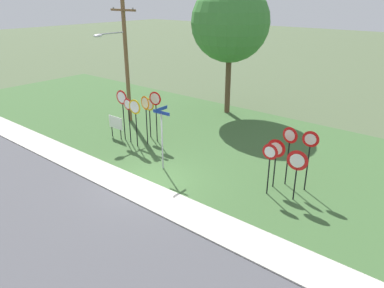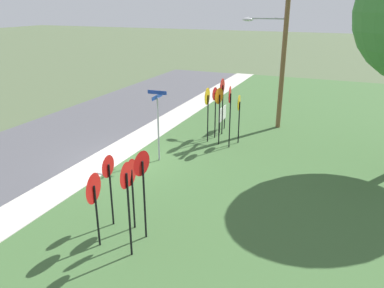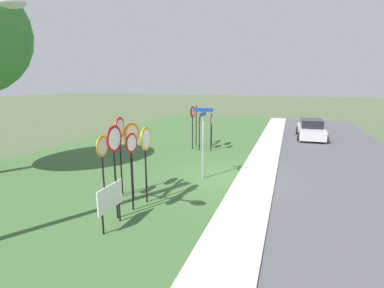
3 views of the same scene
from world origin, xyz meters
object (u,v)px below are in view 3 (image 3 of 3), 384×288
yield_sign_center (197,115)px  parked_sedan_distant (311,129)px  stop_sign_far_center (120,139)px  stop_sign_far_right (115,151)px  street_name_post (203,137)px  stop_sign_near_left (103,154)px  stop_sign_near_right (132,156)px  yield_sign_near_right (212,124)px  stop_sign_far_left (132,144)px  notice_board (110,199)px  stop_sign_center_tall (146,148)px  yield_sign_far_right (193,117)px  yield_sign_far_left (200,124)px  yield_sign_near_left (212,122)px

yield_sign_center → parked_sedan_distant: size_ratio=0.60×
stop_sign_far_center → stop_sign_far_right: bearing=-161.2°
street_name_post → parked_sedan_distant: 12.35m
stop_sign_near_left → stop_sign_near_right: size_ratio=0.92×
stop_sign_far_center → yield_sign_near_right: size_ratio=1.28×
stop_sign_far_left → notice_board: size_ratio=2.13×
stop_sign_far_center → stop_sign_center_tall: stop_sign_far_center is taller
stop_sign_near_right → stop_sign_far_left: (0.82, 0.48, 0.17)m
stop_sign_far_center → parked_sedan_distant: bearing=-36.7°
yield_sign_far_right → parked_sedan_distant: size_ratio=0.60×
stop_sign_near_right → stop_sign_far_right: bearing=168.5°
stop_sign_far_right → yield_sign_near_right: (9.16, -0.34, -0.43)m
yield_sign_near_right → notice_board: (-9.69, 0.20, -0.79)m
stop_sign_far_center → yield_sign_far_right: (7.72, -0.01, -0.12)m
stop_sign_far_center → yield_sign_far_left: size_ratio=1.30×
yield_sign_far_right → parked_sedan_distant: 9.47m
street_name_post → yield_sign_near_left: bearing=9.0°
stop_sign_near_left → yield_sign_center: 9.31m
stop_sign_far_left → notice_board: (-1.99, -0.48, -1.11)m
stop_sign_far_left → street_name_post: street_name_post is taller
stop_sign_far_center → yield_sign_near_left: bearing=-16.4°
yield_sign_near_left → notice_board: yield_sign_near_left is taller
stop_sign_near_left → yield_sign_far_right: 8.46m
stop_sign_far_left → yield_sign_far_left: size_ratio=1.23×
yield_sign_near_left → yield_sign_far_left: 1.20m
stop_sign_center_tall → notice_board: (-1.85, 0.13, -1.06)m
yield_sign_near_left → yield_sign_far_left: (-1.12, 0.44, 0.03)m
yield_sign_far_left → notice_board: bearing=175.5°
stop_sign_near_left → yield_sign_near_left: bearing=-14.4°
stop_sign_far_center → yield_sign_far_right: bearing=-9.9°
yield_sign_center → notice_board: yield_sign_center is taller
stop_sign_center_tall → parked_sedan_distant: (14.23, -5.88, -1.29)m
stop_sign_far_right → parked_sedan_distant: size_ratio=0.65×
yield_sign_near_right → parked_sedan_distant: bearing=-46.2°
stop_sign_center_tall → yield_sign_near_right: size_ratio=1.17×
stop_sign_far_left → yield_sign_far_left: 7.61m
stop_sign_far_right → notice_board: size_ratio=2.25×
stop_sign_far_left → stop_sign_far_right: stop_sign_far_right is taller
yield_sign_far_left → stop_sign_far_center: bearing=168.4°
stop_sign_center_tall → street_name_post: street_name_post is taller
stop_sign_near_right → yield_sign_far_right: yield_sign_far_right is taller
street_name_post → notice_board: size_ratio=2.38×
parked_sedan_distant → stop_sign_far_left: bearing=154.0°
yield_sign_near_right → stop_sign_center_tall: bearing=175.6°
stop_sign_center_tall → yield_sign_center: bearing=3.6°
stop_sign_far_right → yield_sign_far_left: stop_sign_far_right is taller
yield_sign_near_right → yield_sign_far_left: size_ratio=1.02×
stop_sign_far_right → parked_sedan_distant: 16.79m
stop_sign_center_tall → yield_sign_near_right: bearing=-4.7°
stop_sign_near_left → stop_sign_near_right: bearing=-108.9°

